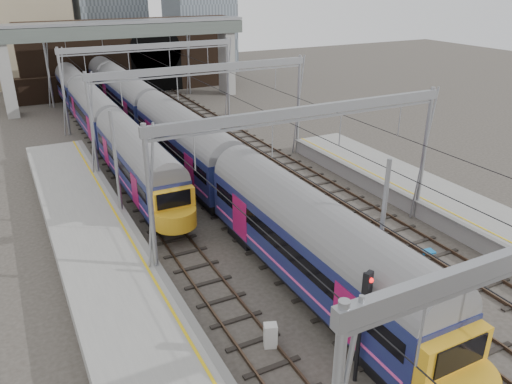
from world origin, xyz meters
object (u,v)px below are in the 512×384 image
train_main (153,117)px  signal_near_left (363,314)px  relay_cabinet (270,335)px  train_second (95,112)px

train_main → signal_near_left: size_ratio=14.06×
signal_near_left → relay_cabinet: signal_near_left is taller
train_main → relay_cabinet: size_ratio=64.49×
train_second → relay_cabinet: train_second is taller
train_main → signal_near_left: train_main is taller
signal_near_left → relay_cabinet: 4.40m
train_second → signal_near_left: signal_near_left is taller
train_main → train_second: (-4.00, 4.80, -0.20)m
train_second → relay_cabinet: 32.29m
train_main → relay_cabinet: bearing=-97.2°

